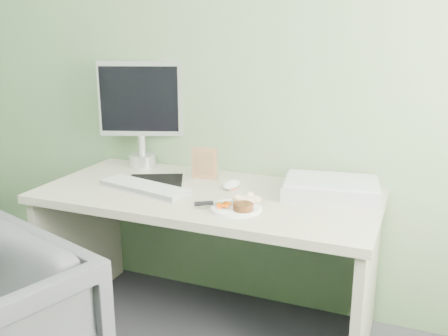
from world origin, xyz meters
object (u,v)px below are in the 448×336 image
at_px(scanner, 331,189).
at_px(monitor, 142,108).
at_px(plate, 236,208).
at_px(desk, 207,228).

distance_m(scanner, monitor, 1.13).
bearing_deg(scanner, plate, -144.37).
bearing_deg(monitor, scanner, -27.10).
relative_size(desk, plate, 7.26).
distance_m(plate, scanner, 0.48).
height_order(desk, plate, plate).
xyz_separation_m(plate, scanner, (0.34, 0.34, 0.03)).
distance_m(desk, plate, 0.33).
bearing_deg(desk, scanner, 16.43).
bearing_deg(desk, plate, -38.98).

